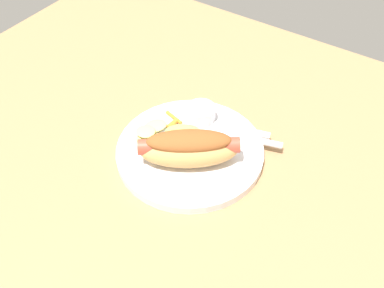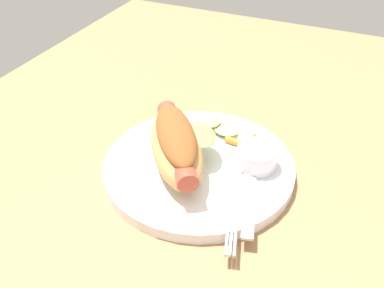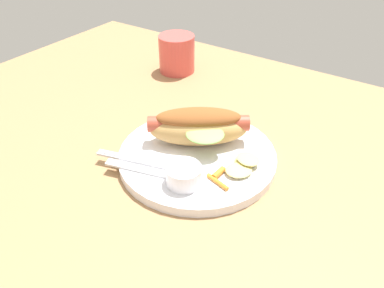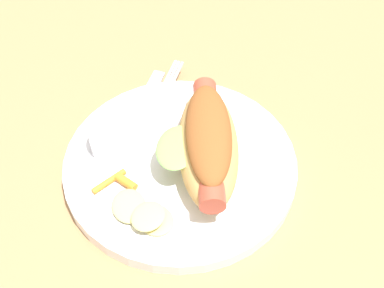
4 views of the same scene
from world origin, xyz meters
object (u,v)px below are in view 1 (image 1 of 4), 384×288
at_px(plate, 190,151).
at_px(hot_dog, 190,148).
at_px(chips_pile, 149,132).
at_px(carrot_garnish, 173,121).
at_px(knife, 231,128).
at_px(sauce_ramekin, 201,113).
at_px(fork, 236,136).

bearing_deg(plate, hot_dog, 124.88).
relative_size(chips_pile, carrot_garnish, 1.91).
distance_m(plate, knife, 0.09).
xyz_separation_m(sauce_ramekin, fork, (-0.08, 0.00, -0.01)).
height_order(fork, chips_pile, chips_pile).
xyz_separation_m(plate, fork, (-0.05, -0.07, 0.01)).
bearing_deg(fork, chips_pile, -164.97).
distance_m(knife, chips_pile, 0.15).
bearing_deg(carrot_garnish, knife, -154.69).
bearing_deg(hot_dog, plate, 89.60).
bearing_deg(sauce_ramekin, chips_pile, 56.05).
bearing_deg(fork, sauce_ramekin, 161.27).
relative_size(hot_dog, knife, 1.20).
height_order(sauce_ramekin, fork, sauce_ramekin).
distance_m(plate, fork, 0.09).
bearing_deg(knife, fork, -54.31).
height_order(knife, carrot_garnish, carrot_garnish).
xyz_separation_m(chips_pile, carrot_garnish, (-0.02, -0.05, -0.00)).
bearing_deg(hot_dog, fork, 34.64).
relative_size(plate, sauce_ramekin, 4.87).
height_order(plate, sauce_ramekin, sauce_ramekin).
relative_size(hot_dog, chips_pile, 2.15).
bearing_deg(carrot_garnish, plate, 149.01).
bearing_deg(sauce_ramekin, plate, 108.27).
xyz_separation_m(fork, knife, (0.02, -0.01, -0.00)).
relative_size(fork, chips_pile, 1.98).
bearing_deg(carrot_garnish, chips_pile, 69.03).
bearing_deg(chips_pile, sauce_ramekin, -123.95).
bearing_deg(carrot_garnish, hot_dog, 141.76).
xyz_separation_m(plate, hot_dog, (-0.02, 0.03, 0.04)).
distance_m(plate, sauce_ramekin, 0.08).
bearing_deg(plate, carrot_garnish, -30.99).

